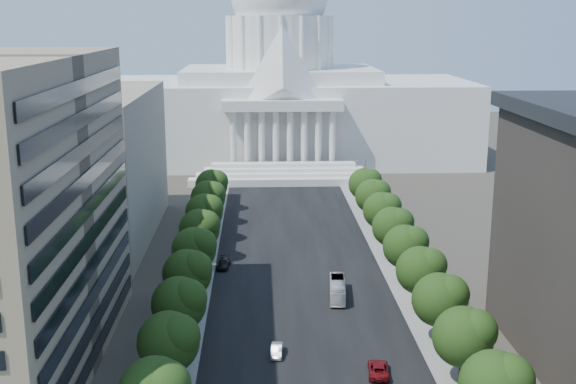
{
  "coord_description": "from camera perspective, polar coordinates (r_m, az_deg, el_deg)",
  "views": [
    {
      "loc": [
        -6.85,
        -44.88,
        44.25
      ],
      "look_at": [
        -1.71,
        79.85,
        14.1
      ],
      "focal_mm": 45.0,
      "sensor_mm": 36.0,
      "label": 1
    }
  ],
  "objects": [
    {
      "name": "city_bus",
      "position": [
        118.32,
        3.93,
        -7.66
      ],
      "size": [
        3.36,
        10.53,
        2.88
      ],
      "primitive_type": "imported",
      "rotation": [
        0.0,
        0.0,
        -0.09
      ],
      "color": "silver",
      "rests_on": "ground"
    },
    {
      "name": "sidewalk_left",
      "position": [
        142.48,
        -7.16,
        -4.62
      ],
      "size": [
        8.0,
        260.0,
        0.02
      ],
      "primitive_type": "cube",
      "color": "gray",
      "rests_on": "ground"
    },
    {
      "name": "capitol",
      "position": [
        231.15,
        -0.65,
        7.56
      ],
      "size": [
        120.0,
        56.0,
        73.0
      ],
      "color": "white",
      "rests_on": "ground"
    },
    {
      "name": "road_asphalt",
      "position": [
        142.12,
        0.52,
        -4.56
      ],
      "size": [
        30.0,
        260.0,
        0.01
      ],
      "primitive_type": "cube",
      "color": "black",
      "rests_on": "ground"
    },
    {
      "name": "tree_r_d",
      "position": [
        103.22,
        12.06,
        -8.22
      ],
      "size": [
        7.79,
        7.6,
        9.97
      ],
      "color": "#33261C",
      "rests_on": "ground"
    },
    {
      "name": "tree_l_g",
      "position": [
        134.56,
        -6.88,
        -2.83
      ],
      "size": [
        7.79,
        7.6,
        9.97
      ],
      "color": "#33261C",
      "rests_on": "ground"
    },
    {
      "name": "tree_l_j",
      "position": [
        169.32,
        -5.96,
        0.61
      ],
      "size": [
        7.79,
        7.6,
        9.97
      ],
      "color": "#33261C",
      "rests_on": "ground"
    },
    {
      "name": "tree_l_h",
      "position": [
        146.08,
        -6.52,
        -1.51
      ],
      "size": [
        7.79,
        7.6,
        9.97
      ],
      "color": "#33261C",
      "rests_on": "ground"
    },
    {
      "name": "car_red",
      "position": [
        95.17,
        7.15,
        -13.72
      ],
      "size": [
        3.18,
        5.83,
        1.55
      ],
      "primitive_type": "imported",
      "rotation": [
        0.0,
        0.0,
        3.03
      ],
      "color": "maroon",
      "rests_on": "ground"
    },
    {
      "name": "streetlight_e",
      "position": [
        161.81,
        7.23,
        -0.27
      ],
      "size": [
        2.61,
        0.44,
        9.0
      ],
      "color": "gray",
      "rests_on": "ground"
    },
    {
      "name": "tree_r_f",
      "position": [
        125.22,
        9.38,
        -4.18
      ],
      "size": [
        7.79,
        7.6,
        9.97
      ],
      "color": "#33261C",
      "rests_on": "ground"
    },
    {
      "name": "tree_l_c",
      "position": [
        89.76,
        -9.24,
        -11.51
      ],
      "size": [
        7.79,
        7.6,
        9.97
      ],
      "color": "#33261C",
      "rests_on": "ground"
    },
    {
      "name": "tree_r_g",
      "position": [
        136.47,
        8.38,
        -2.65
      ],
      "size": [
        7.79,
        7.6,
        9.97
      ],
      "color": "#33261C",
      "rests_on": "ground"
    },
    {
      "name": "tree_l_i",
      "position": [
        157.67,
        -6.22,
        -0.37
      ],
      "size": [
        7.79,
        7.6,
        9.97
      ],
      "color": "#33261C",
      "rests_on": "ground"
    },
    {
      "name": "tree_r_b",
      "position": [
        82.35,
        16.26,
        -14.33
      ],
      "size": [
        7.79,
        7.6,
        9.97
      ],
      "color": "#33261C",
      "rests_on": "ground"
    },
    {
      "name": "tree_l_e",
      "position": [
        111.83,
        -7.81,
        -6.31
      ],
      "size": [
        7.79,
        7.6,
        9.97
      ],
      "color": "#33261C",
      "rests_on": "ground"
    },
    {
      "name": "sidewalk_right",
      "position": [
        144.29,
        8.1,
        -4.42
      ],
      "size": [
        8.0,
        260.0,
        0.02
      ],
      "primitive_type": "cube",
      "color": "gray",
      "rests_on": "ground"
    },
    {
      "name": "tree_l_f",
      "position": [
        123.13,
        -7.3,
        -4.41
      ],
      "size": [
        7.79,
        7.6,
        9.97
      ],
      "color": "#33261C",
      "rests_on": "ground"
    },
    {
      "name": "office_block_left_far",
      "position": [
        153.43,
        -17.88,
        1.93
      ],
      "size": [
        38.0,
        52.0,
        30.0
      ],
      "primitive_type": "cube",
      "color": "gray",
      "rests_on": "ground"
    },
    {
      "name": "tree_r_c",
      "position": [
        92.6,
        13.9,
        -10.94
      ],
      "size": [
        7.79,
        7.6,
        9.97
      ],
      "color": "#33261C",
      "rests_on": "ground"
    },
    {
      "name": "streetlight_c",
      "position": [
        114.86,
        11.32,
        -6.24
      ],
      "size": [
        2.61,
        0.44,
        9.0
      ],
      "color": "gray",
      "rests_on": "ground"
    },
    {
      "name": "tree_r_j",
      "position": [
        170.84,
        6.18,
        0.72
      ],
      "size": [
        7.79,
        7.6,
        9.97
      ],
      "color": "#33261C",
      "rests_on": "ground"
    },
    {
      "name": "car_dark_b",
      "position": [
        132.24,
        -5.13,
        -5.68
      ],
      "size": [
        2.65,
        5.44,
        1.53
      ],
      "primitive_type": "imported",
      "rotation": [
        0.0,
        0.0,
        -0.1
      ],
      "color": "black",
      "rests_on": "ground"
    },
    {
      "name": "streetlight_f",
      "position": [
        185.88,
        5.97,
        1.57
      ],
      "size": [
        2.61,
        0.44,
        9.0
      ],
      "color": "gray",
      "rests_on": "ground"
    },
    {
      "name": "tree_r_e",
      "position": [
        114.12,
        10.59,
        -6.0
      ],
      "size": [
        7.79,
        7.6,
        9.97
      ],
      "color": "#33261C",
      "rests_on": "ground"
    },
    {
      "name": "tree_r_h",
      "position": [
        147.84,
        7.53,
        -1.35
      ],
      "size": [
        7.79,
        7.6,
        9.97
      ],
      "color": "#33261C",
      "rests_on": "ground"
    },
    {
      "name": "streetlight_b",
      "position": [
        92.6,
        14.97,
        -11.43
      ],
      "size": [
        2.61,
        0.44,
        9.0
      ],
      "color": "gray",
      "rests_on": "ground"
    },
    {
      "name": "tree_r_i",
      "position": [
        159.3,
        6.81,
        -0.24
      ],
      "size": [
        7.79,
        7.6,
        9.97
      ],
      "color": "#33261C",
      "rests_on": "ground"
    },
    {
      "name": "tree_l_d",
      "position": [
        100.68,
        -8.44,
        -8.63
      ],
      "size": [
        7.79,
        7.6,
        9.97
      ],
      "color": "#33261C",
      "rests_on": "ground"
    },
    {
      "name": "car_silver",
      "position": [
        99.4,
        -0.9,
        -12.42
      ],
      "size": [
        1.76,
        4.28,
        1.38
      ],
      "primitive_type": "imported",
      "rotation": [
        0.0,
        0.0,
        -0.07
      ],
      "color": "#B1B3B9",
      "rests_on": "ground"
    },
    {
      "name": "streetlight_d",
      "position": [
        138.07,
        8.92,
        -2.75
      ],
      "size": [
        2.61,
        0.44,
        9.0
      ],
      "color": "gray",
      "rests_on": "ground"
    }
  ]
}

